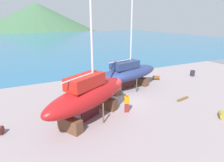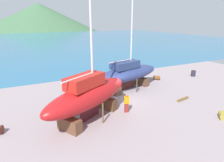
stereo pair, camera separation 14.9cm
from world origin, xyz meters
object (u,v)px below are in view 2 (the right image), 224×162
object	(u,v)px
barrel_rust_mid	(193,73)
barrel_rust_far	(222,115)
sailboat_mid_port	(127,73)
sailboat_far_slipway	(89,95)
worker	(127,103)
barrel_by_slipway	(157,78)

from	to	relation	value
barrel_rust_mid	barrel_rust_far	bearing A→B (deg)	-127.79
barrel_rust_mid	sailboat_mid_port	bearing A→B (deg)	-178.20
sailboat_far_slipway	worker	size ratio (longest dim) A/B	8.75
sailboat_mid_port	barrel_by_slipway	distance (m)	5.68
barrel_rust_mid	barrel_rust_far	size ratio (longest dim) A/B	1.01
barrel_rust_mid	barrel_rust_far	xyz separation A→B (m)	(-7.69, -9.92, -0.14)
barrel_by_slipway	barrel_rust_mid	bearing A→B (deg)	-9.38
sailboat_far_slipway	barrel_rust_mid	size ratio (longest dim) A/B	18.24
sailboat_far_slipway	worker	world-z (taller)	sailboat_far_slipway
sailboat_far_slipway	worker	xyz separation A→B (m)	(3.23, -0.32, -1.21)
worker	barrel_by_slipway	size ratio (longest dim) A/B	2.01
worker	barrel_rust_mid	world-z (taller)	worker
barrel_rust_mid	worker	bearing A→B (deg)	-158.70
sailboat_far_slipway	barrel_by_slipway	size ratio (longest dim) A/B	17.57
barrel_rust_far	barrel_by_slipway	bearing A→B (deg)	79.56
sailboat_mid_port	worker	distance (m)	6.10
barrel_rust_mid	barrel_by_slipway	xyz separation A→B (m)	(-5.69, 0.94, -0.13)
sailboat_mid_port	barrel_rust_mid	xyz separation A→B (m)	(10.99, 0.35, -1.44)
sailboat_mid_port	sailboat_far_slipway	distance (m)	7.98
worker	barrel_rust_mid	bearing A→B (deg)	-48.80
worker	sailboat_far_slipway	bearing A→B (deg)	104.23
barrel_by_slipway	sailboat_far_slipway	bearing A→B (deg)	-152.30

